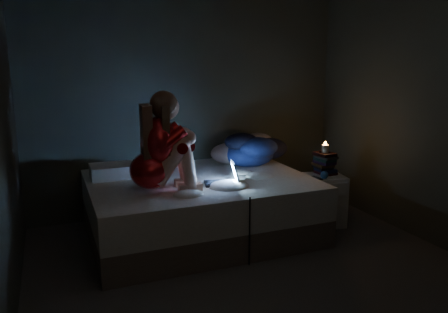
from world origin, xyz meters
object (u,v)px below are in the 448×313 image
bed (200,206)px  nightstand (323,200)px  woman (149,142)px  laptop (221,173)px  candle (325,148)px  phone (319,179)px

bed → nightstand: bearing=-9.9°
bed → woman: size_ratio=2.39×
laptop → candle: size_ratio=3.92×
woman → laptop: size_ratio=2.82×
candle → laptop: bearing=-174.8°
bed → phone: size_ratio=15.06×
phone → woman: bearing=159.9°
nightstand → laptop: bearing=-166.6°
bed → laptop: size_ratio=6.73×
woman → nightstand: (1.84, 0.03, -0.75)m
bed → phone: bearing=-16.1°
bed → woman: (-0.54, -0.25, 0.73)m
bed → nightstand: size_ratio=3.94×
woman → phone: bearing=1.9°
bed → woman: woman is taller
woman → candle: size_ratio=11.04×
bed → nightstand: 1.32m
woman → phone: size_ratio=6.31×
bed → candle: bearing=-7.3°
nightstand → woman: bearing=-168.3°
nightstand → phone: size_ratio=3.82×
woman → candle: woman is taller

